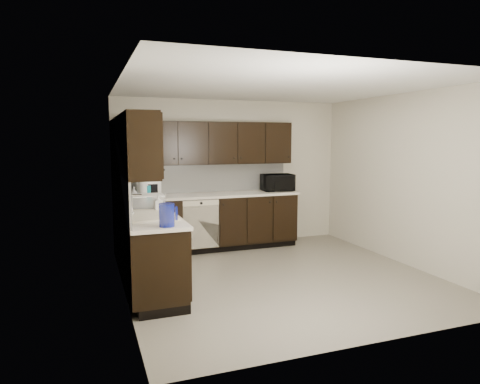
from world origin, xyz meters
name	(u,v)px	position (x,y,z in m)	size (l,w,h in m)	color
floor	(279,277)	(0.00, 0.00, 0.00)	(4.00, 4.00, 0.00)	gray
ceiling	(281,87)	(0.00, 0.00, 2.50)	(4.00, 4.00, 0.00)	white
wall_back	(231,173)	(0.00, 2.00, 1.25)	(4.00, 0.02, 2.50)	beige
wall_left	(122,191)	(-2.00, 0.00, 1.25)	(0.02, 4.00, 2.50)	beige
wall_right	(404,179)	(2.00, 0.00, 1.25)	(0.02, 4.00, 2.50)	beige
wall_front	(379,207)	(0.00, -2.00, 1.25)	(4.00, 0.02, 2.50)	beige
lower_cabinets	(186,235)	(-1.01, 1.11, 0.41)	(3.00, 2.80, 0.90)	black
countertop	(186,202)	(-1.01, 1.11, 0.92)	(3.03, 2.83, 0.04)	silver
backsplash	(169,183)	(-1.22, 1.32, 1.18)	(3.00, 2.80, 0.48)	silver
upper_cabinets	(177,144)	(-1.10, 1.20, 1.77)	(3.00, 2.80, 0.70)	black
dishwasher	(201,221)	(-0.70, 1.41, 0.55)	(0.58, 0.04, 0.78)	beige
sink	(151,221)	(-1.68, -0.01, 0.88)	(0.54, 0.82, 0.42)	beige
microwave	(278,183)	(0.75, 1.69, 1.09)	(0.53, 0.36, 0.29)	black
soap_bottle_a	(158,203)	(-1.54, 0.30, 1.04)	(0.09, 0.10, 0.21)	gray
soap_bottle_b	(134,196)	(-1.78, 0.87, 1.07)	(0.10, 0.10, 0.26)	gray
toaster_oven	(146,188)	(-1.49, 1.76, 1.06)	(0.39, 0.29, 0.25)	silver
storage_bin	(146,202)	(-1.67, 0.54, 1.03)	(0.44, 0.33, 0.17)	white
blue_pitcher	(167,215)	(-1.62, -0.70, 1.06)	(0.16, 0.16, 0.24)	navy
teal_tumbler	(148,193)	(-1.53, 1.35, 1.05)	(0.09, 0.09, 0.21)	#0D7E94
paper_towel_roll	(143,190)	(-1.59, 1.35, 1.09)	(0.14, 0.14, 0.30)	silver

